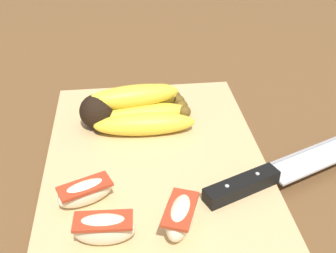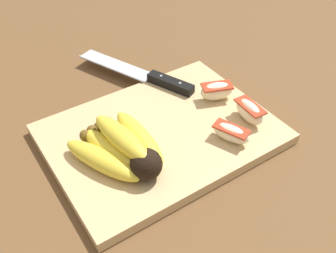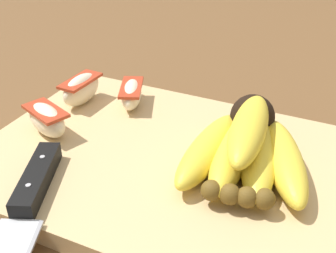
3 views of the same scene
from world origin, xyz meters
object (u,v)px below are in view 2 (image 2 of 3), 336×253
(banana_bunch, at_px, (123,148))
(apple_wedge_far, at_px, (249,111))
(apple_wedge_near, at_px, (231,133))
(chefs_knife, at_px, (151,77))
(apple_wedge_middle, at_px, (217,91))

(banana_bunch, xyz_separation_m, apple_wedge_far, (-0.23, 0.04, -0.00))
(apple_wedge_near, bearing_deg, apple_wedge_far, -160.24)
(apple_wedge_near, distance_m, apple_wedge_far, 0.07)
(banana_bunch, xyz_separation_m, apple_wedge_near, (-0.17, 0.06, -0.01))
(banana_bunch, bearing_deg, apple_wedge_far, 170.00)
(chefs_knife, bearing_deg, banana_bunch, 47.35)
(banana_bunch, relative_size, apple_wedge_middle, 2.42)
(banana_bunch, height_order, apple_wedge_near, banana_bunch)
(apple_wedge_near, distance_m, apple_wedge_middle, 0.12)
(banana_bunch, relative_size, chefs_knife, 0.61)
(apple_wedge_near, xyz_separation_m, apple_wedge_middle, (-0.05, -0.10, 0.00))
(chefs_knife, bearing_deg, apple_wedge_near, 94.32)
(chefs_knife, xyz_separation_m, apple_wedge_near, (-0.02, 0.23, 0.01))
(chefs_knife, bearing_deg, apple_wedge_middle, 118.99)
(apple_wedge_middle, bearing_deg, banana_bunch, 10.13)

